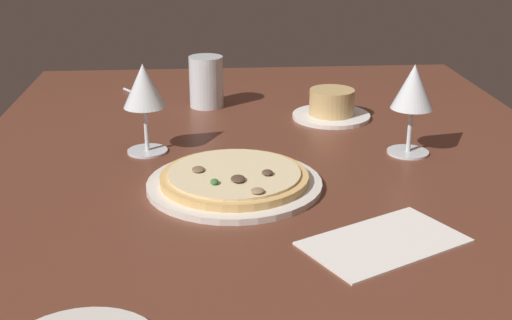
# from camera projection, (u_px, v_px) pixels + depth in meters

# --- Properties ---
(dining_table) EXTENTS (1.50, 1.10, 0.04)m
(dining_table) POSITION_uv_depth(u_px,v_px,m) (276.00, 179.00, 1.15)
(dining_table) COLOR brown
(dining_table) RESTS_ON ground
(pizza_main) EXTENTS (0.28, 0.28, 0.03)m
(pizza_main) POSITION_uv_depth(u_px,v_px,m) (234.00, 180.00, 1.06)
(pizza_main) COLOR silver
(pizza_main) RESTS_ON dining_table
(ramekin_on_saucer) EXTENTS (0.16, 0.16, 0.06)m
(ramekin_on_saucer) POSITION_uv_depth(u_px,v_px,m) (332.00, 106.00, 1.40)
(ramekin_on_saucer) COLOR white
(ramekin_on_saucer) RESTS_ON dining_table
(wine_glass_far) EXTENTS (0.07, 0.07, 0.16)m
(wine_glass_far) POSITION_uv_depth(u_px,v_px,m) (144.00, 89.00, 1.17)
(wine_glass_far) COLOR silver
(wine_glass_far) RESTS_ON dining_table
(wine_glass_near) EXTENTS (0.07, 0.07, 0.16)m
(wine_glass_near) POSITION_uv_depth(u_px,v_px,m) (413.00, 91.00, 1.17)
(wine_glass_near) COLOR silver
(wine_glass_near) RESTS_ON dining_table
(water_glass) EXTENTS (0.07, 0.07, 0.11)m
(water_glass) POSITION_uv_depth(u_px,v_px,m) (206.00, 85.00, 1.47)
(water_glass) COLOR silver
(water_glass) RESTS_ON dining_table
(paper_menu) EXTENTS (0.21, 0.24, 0.00)m
(paper_menu) POSITION_uv_depth(u_px,v_px,m) (384.00, 242.00, 0.89)
(paper_menu) COLOR white
(paper_menu) RESTS_ON dining_table
(spoon) EXTENTS (0.10, 0.08, 0.01)m
(spoon) POSITION_uv_depth(u_px,v_px,m) (140.00, 96.00, 1.56)
(spoon) COLOR silver
(spoon) RESTS_ON dining_table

